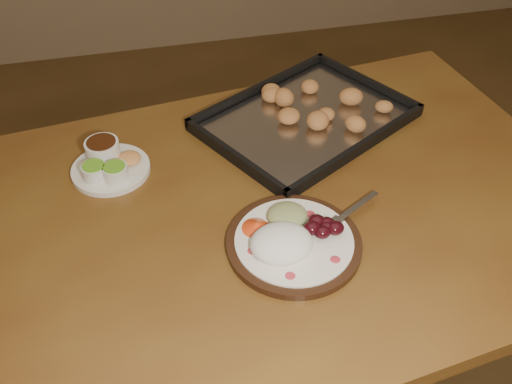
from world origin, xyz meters
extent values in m
plane|color=brown|center=(0.00, 0.00, 0.00)|extent=(4.00, 4.00, 0.00)
cube|color=brown|center=(-0.24, -0.17, 0.73)|extent=(1.60, 1.07, 0.04)
cylinder|color=#462E15|center=(0.39, 0.29, 0.35)|extent=(0.07, 0.07, 0.71)
cylinder|color=black|center=(-0.16, -0.28, 0.76)|extent=(0.26, 0.26, 0.02)
cylinder|color=white|center=(-0.16, -0.28, 0.77)|extent=(0.23, 0.23, 0.01)
ellipsoid|color=#C52F40|center=(-0.19, -0.37, 0.77)|extent=(0.02, 0.02, 0.00)
ellipsoid|color=#C52F40|center=(-0.10, -0.35, 0.77)|extent=(0.02, 0.02, 0.00)
ellipsoid|color=#C52F40|center=(-0.11, -0.22, 0.77)|extent=(0.02, 0.02, 0.00)
ellipsoid|color=#C52F40|center=(-0.25, -0.29, 0.77)|extent=(0.02, 0.02, 0.00)
ellipsoid|color=white|center=(-0.19, -0.30, 0.78)|extent=(0.15, 0.14, 0.05)
ellipsoid|color=#420913|center=(-0.11, -0.29, 0.78)|extent=(0.03, 0.03, 0.03)
ellipsoid|color=#420913|center=(-0.09, -0.27, 0.78)|extent=(0.03, 0.03, 0.03)
ellipsoid|color=#420913|center=(-0.11, -0.26, 0.78)|extent=(0.03, 0.03, 0.03)
ellipsoid|color=#420913|center=(-0.08, -0.29, 0.78)|extent=(0.03, 0.03, 0.03)
ellipsoid|color=#420913|center=(-0.12, -0.28, 0.78)|extent=(0.03, 0.03, 0.03)
ellipsoid|color=#420913|center=(-0.10, -0.28, 0.78)|extent=(0.03, 0.03, 0.03)
ellipsoid|color=tan|center=(-0.16, -0.23, 0.78)|extent=(0.10, 0.10, 0.03)
cone|color=#E64014|center=(-0.22, -0.24, 0.78)|extent=(0.08, 0.08, 0.03)
cube|color=silver|center=(-0.01, -0.23, 0.77)|extent=(0.12, 0.07, 0.00)
cube|color=silver|center=(-0.07, -0.26, 0.77)|extent=(0.04, 0.04, 0.00)
cylinder|color=silver|center=(-0.09, -0.28, 0.77)|extent=(0.03, 0.02, 0.00)
cylinder|color=silver|center=(-0.09, -0.28, 0.77)|extent=(0.03, 0.02, 0.00)
cylinder|color=silver|center=(-0.09, -0.27, 0.77)|extent=(0.03, 0.02, 0.00)
cylinder|color=silver|center=(-0.10, -0.27, 0.77)|extent=(0.03, 0.02, 0.00)
cylinder|color=silver|center=(-0.50, 0.02, 0.76)|extent=(0.17, 0.17, 0.01)
cylinder|color=silver|center=(-0.53, 0.00, 0.78)|extent=(0.05, 0.05, 0.03)
cylinder|color=#5EA921|center=(-0.53, 0.00, 0.80)|extent=(0.05, 0.05, 0.00)
cylinder|color=silver|center=(-0.48, -0.02, 0.78)|extent=(0.05, 0.05, 0.03)
cylinder|color=#5EA921|center=(-0.48, -0.02, 0.80)|extent=(0.05, 0.05, 0.00)
cylinder|color=white|center=(-0.51, 0.06, 0.78)|extent=(0.08, 0.08, 0.04)
cylinder|color=#351809|center=(-0.51, 0.06, 0.81)|extent=(0.07, 0.07, 0.00)
ellipsoid|color=#E0A64F|center=(-0.45, 0.04, 0.77)|extent=(0.05, 0.05, 0.02)
cube|color=black|center=(-0.02, 0.10, 0.75)|extent=(0.59, 0.54, 0.01)
cube|color=black|center=(-0.10, 0.25, 0.77)|extent=(0.42, 0.24, 0.02)
cube|color=black|center=(0.06, -0.04, 0.77)|extent=(0.42, 0.24, 0.02)
cube|color=black|center=(0.18, 0.22, 0.77)|extent=(0.18, 0.31, 0.02)
cube|color=black|center=(-0.22, -0.01, 0.77)|extent=(0.18, 0.31, 0.02)
cube|color=silver|center=(-0.02, 0.10, 0.76)|extent=(0.54, 0.50, 0.00)
ellipsoid|color=#C47A44|center=(0.03, 0.13, 0.78)|extent=(0.05, 0.05, 0.04)
ellipsoid|color=#C47A44|center=(0.05, 0.19, 0.78)|extent=(0.07, 0.07, 0.04)
ellipsoid|color=#C47A44|center=(-0.05, 0.21, 0.78)|extent=(0.06, 0.07, 0.04)
ellipsoid|color=#C47A44|center=(-0.09, 0.13, 0.78)|extent=(0.06, 0.07, 0.04)
ellipsoid|color=#C47A44|center=(-0.12, 0.11, 0.78)|extent=(0.07, 0.07, 0.04)
ellipsoid|color=#C47A44|center=(-0.07, 0.08, 0.78)|extent=(0.05, 0.05, 0.04)
ellipsoid|color=#C47A44|center=(-0.09, 0.02, 0.78)|extent=(0.07, 0.07, 0.04)
ellipsoid|color=#C47A44|center=(0.01, 0.00, 0.78)|extent=(0.06, 0.07, 0.04)
ellipsoid|color=#C47A44|center=(0.05, 0.08, 0.78)|extent=(0.06, 0.07, 0.04)
ellipsoid|color=#C47A44|center=(0.08, 0.10, 0.78)|extent=(0.07, 0.07, 0.04)
camera|label=1|loc=(-0.40, -0.99, 1.57)|focal=40.00mm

